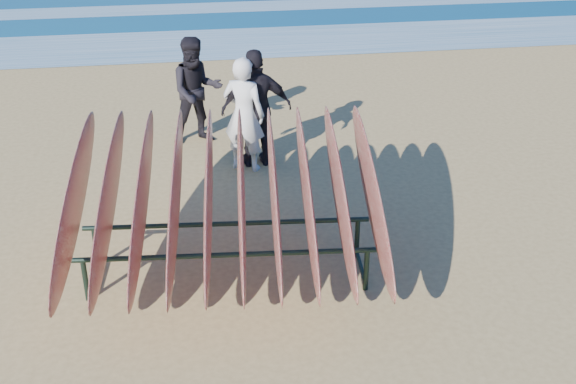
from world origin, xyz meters
The scene contains 7 objects.
ground centered at (0.00, 0.00, 0.00)m, with size 120.00×120.00×0.00m, color tan.
foam_near centered at (0.00, 10.00, 0.01)m, with size 160.00×160.00×0.00m, color white.
foam_far centered at (0.00, 13.50, 0.01)m, with size 160.00×160.00×0.00m, color white.
surfboard_rack centered at (-0.69, 0.67, 1.01)m, with size 3.41×3.28×1.72m.
person_white centered at (-0.23, 3.45, 0.83)m, with size 0.61×0.40×1.66m, color white.
person_dark_a centered at (-0.86, 4.53, 0.83)m, with size 0.81×0.63×1.67m, color black.
person_dark_b centered at (-0.04, 3.57, 0.86)m, with size 1.01×0.42×1.72m, color black.
Camera 1 is at (-1.01, -6.03, 4.54)m, focal length 45.00 mm.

